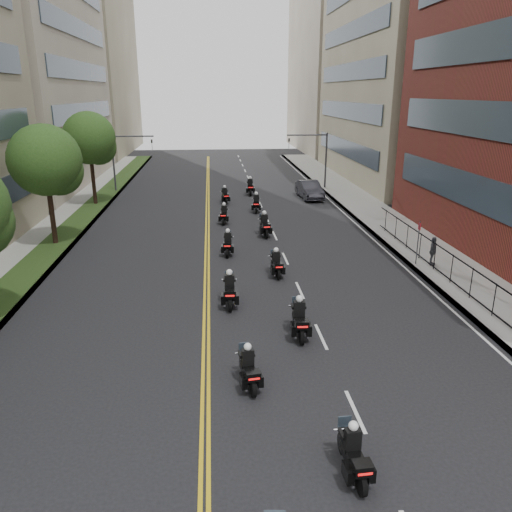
{
  "coord_description": "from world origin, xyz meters",
  "views": [
    {
      "loc": [
        -1.06,
        -7.89,
        9.45
      ],
      "look_at": [
        1.05,
        15.59,
        1.68
      ],
      "focal_mm": 35.0,
      "sensor_mm": 36.0,
      "label": 1
    }
  ],
  "objects_px": {
    "motorcycle_6": "(228,244)",
    "motorcycle_7": "(265,226)",
    "motorcycle_3": "(299,320)",
    "motorcycle_5": "(276,265)",
    "motorcycle_2": "(249,370)",
    "parked_sedan": "(309,190)",
    "motorcycle_9": "(256,204)",
    "motorcycle_8": "(224,215)",
    "motorcycle_1": "(353,455)",
    "motorcycle_4": "(230,291)",
    "motorcycle_10": "(225,196)",
    "motorcycle_11": "(250,187)",
    "pedestrian_c": "(433,251)"
  },
  "relations": [
    {
      "from": "motorcycle_6",
      "to": "motorcycle_7",
      "type": "xyz_separation_m",
      "value": [
        2.66,
        3.91,
        0.06
      ]
    },
    {
      "from": "motorcycle_3",
      "to": "motorcycle_5",
      "type": "relative_size",
      "value": 1.11
    },
    {
      "from": "motorcycle_2",
      "to": "parked_sedan",
      "type": "xyz_separation_m",
      "value": [
        8.0,
        30.68,
        0.2
      ]
    },
    {
      "from": "motorcycle_9",
      "to": "motorcycle_8",
      "type": "bearing_deg",
      "value": -122.5
    },
    {
      "from": "motorcycle_5",
      "to": "motorcycle_1",
      "type": "bearing_deg",
      "value": -92.43
    },
    {
      "from": "motorcycle_8",
      "to": "parked_sedan",
      "type": "relative_size",
      "value": 0.44
    },
    {
      "from": "motorcycle_4",
      "to": "motorcycle_9",
      "type": "distance_m",
      "value": 19.05
    },
    {
      "from": "motorcycle_10",
      "to": "parked_sedan",
      "type": "xyz_separation_m",
      "value": [
        7.9,
        1.44,
        0.18
      ]
    },
    {
      "from": "motorcycle_5",
      "to": "parked_sedan",
      "type": "distance_m",
      "value": 20.98
    },
    {
      "from": "motorcycle_9",
      "to": "motorcycle_5",
      "type": "bearing_deg",
      "value": -85.48
    },
    {
      "from": "motorcycle_9",
      "to": "motorcycle_11",
      "type": "xyz_separation_m",
      "value": [
        0.06,
        7.27,
        0.05
      ]
    },
    {
      "from": "motorcycle_7",
      "to": "motorcycle_9",
      "type": "height_order",
      "value": "motorcycle_7"
    },
    {
      "from": "motorcycle_2",
      "to": "motorcycle_4",
      "type": "bearing_deg",
      "value": 85.24
    },
    {
      "from": "motorcycle_2",
      "to": "motorcycle_9",
      "type": "relative_size",
      "value": 0.92
    },
    {
      "from": "motorcycle_6",
      "to": "motorcycle_8",
      "type": "bearing_deg",
      "value": 94.72
    },
    {
      "from": "motorcycle_9",
      "to": "motorcycle_1",
      "type": "bearing_deg",
      "value": -84.82
    },
    {
      "from": "motorcycle_7",
      "to": "motorcycle_2",
      "type": "bearing_deg",
      "value": -101.25
    },
    {
      "from": "motorcycle_2",
      "to": "motorcycle_6",
      "type": "relative_size",
      "value": 0.96
    },
    {
      "from": "motorcycle_1",
      "to": "pedestrian_c",
      "type": "height_order",
      "value": "pedestrian_c"
    },
    {
      "from": "motorcycle_4",
      "to": "motorcycle_10",
      "type": "relative_size",
      "value": 1.08
    },
    {
      "from": "motorcycle_4",
      "to": "motorcycle_3",
      "type": "bearing_deg",
      "value": -49.96
    },
    {
      "from": "motorcycle_3",
      "to": "motorcycle_6",
      "type": "xyz_separation_m",
      "value": [
        -2.49,
        10.98,
        -0.05
      ]
    },
    {
      "from": "motorcycle_1",
      "to": "motorcycle_10",
      "type": "relative_size",
      "value": 0.97
    },
    {
      "from": "motorcycle_4",
      "to": "pedestrian_c",
      "type": "bearing_deg",
      "value": 21.24
    },
    {
      "from": "motorcycle_9",
      "to": "parked_sedan",
      "type": "xyz_separation_m",
      "value": [
        5.42,
        5.07,
        0.15
      ]
    },
    {
      "from": "parked_sedan",
      "to": "pedestrian_c",
      "type": "xyz_separation_m",
      "value": [
        3.2,
        -19.68,
        0.16
      ]
    },
    {
      "from": "motorcycle_1",
      "to": "motorcycle_9",
      "type": "xyz_separation_m",
      "value": [
        0.22,
        29.98,
        0.05
      ]
    },
    {
      "from": "motorcycle_7",
      "to": "parked_sedan",
      "type": "bearing_deg",
      "value": 62.38
    },
    {
      "from": "motorcycle_3",
      "to": "motorcycle_8",
      "type": "bearing_deg",
      "value": 100.07
    },
    {
      "from": "motorcycle_3",
      "to": "motorcycle_1",
      "type": "bearing_deg",
      "value": -87.29
    },
    {
      "from": "motorcycle_1",
      "to": "motorcycle_3",
      "type": "height_order",
      "value": "motorcycle_3"
    },
    {
      "from": "motorcycle_4",
      "to": "parked_sedan",
      "type": "xyz_separation_m",
      "value": [
        8.36,
        23.89,
        0.13
      ]
    },
    {
      "from": "motorcycle_5",
      "to": "motorcycle_3",
      "type": "bearing_deg",
      "value": -92.45
    },
    {
      "from": "motorcycle_2",
      "to": "motorcycle_9",
      "type": "height_order",
      "value": "motorcycle_9"
    },
    {
      "from": "motorcycle_3",
      "to": "motorcycle_9",
      "type": "distance_m",
      "value": 22.16
    },
    {
      "from": "motorcycle_5",
      "to": "motorcycle_7",
      "type": "height_order",
      "value": "motorcycle_7"
    },
    {
      "from": "motorcycle_4",
      "to": "motorcycle_10",
      "type": "xyz_separation_m",
      "value": [
        0.46,
        22.45,
        -0.05
      ]
    },
    {
      "from": "motorcycle_4",
      "to": "motorcycle_5",
      "type": "relative_size",
      "value": 1.11
    },
    {
      "from": "motorcycle_7",
      "to": "motorcycle_10",
      "type": "bearing_deg",
      "value": 98.82
    },
    {
      "from": "motorcycle_4",
      "to": "pedestrian_c",
      "type": "distance_m",
      "value": 12.31
    },
    {
      "from": "motorcycle_6",
      "to": "motorcycle_3",
      "type": "bearing_deg",
      "value": -72.55
    },
    {
      "from": "motorcycle_6",
      "to": "motorcycle_7",
      "type": "bearing_deg",
      "value": 60.46
    },
    {
      "from": "motorcycle_4",
      "to": "motorcycle_11",
      "type": "bearing_deg",
      "value": 84.65
    },
    {
      "from": "motorcycle_1",
      "to": "parked_sedan",
      "type": "xyz_separation_m",
      "value": [
        5.64,
        35.05,
        0.2
      ]
    },
    {
      "from": "parked_sedan",
      "to": "motorcycle_4",
      "type": "bearing_deg",
      "value": -112.97
    },
    {
      "from": "motorcycle_10",
      "to": "motorcycle_3",
      "type": "bearing_deg",
      "value": -91.72
    },
    {
      "from": "motorcycle_2",
      "to": "motorcycle_11",
      "type": "xyz_separation_m",
      "value": [
        2.64,
        32.87,
        0.09
      ]
    },
    {
      "from": "motorcycle_2",
      "to": "motorcycle_7",
      "type": "xyz_separation_m",
      "value": [
        2.48,
        18.34,
        0.08
      ]
    },
    {
      "from": "motorcycle_3",
      "to": "motorcycle_10",
      "type": "bearing_deg",
      "value": 97.35
    },
    {
      "from": "motorcycle_7",
      "to": "pedestrian_c",
      "type": "distance_m",
      "value": 11.4
    }
  ]
}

